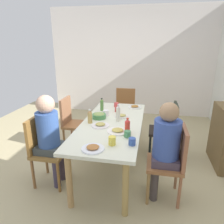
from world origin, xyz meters
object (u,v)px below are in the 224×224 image
chair_3 (167,127)px  cup_5 (117,109)px  dining_table (112,128)px  chair_1 (72,121)px  bowl_0 (99,116)px  bottle_1 (118,113)px  cup_4 (112,141)px  plate_2 (135,107)px  chair_0 (125,108)px  person_4 (49,133)px  cup_1 (132,142)px  plate_0 (93,148)px  chair_4 (44,147)px  plate_4 (122,116)px  bottle_2 (102,105)px  plate_3 (118,131)px  bottle_0 (90,117)px  cup_2 (106,113)px  cup_0 (127,134)px  bottle_3 (127,126)px  person_2 (165,143)px  cup_3 (116,105)px  chair_2 (172,159)px  plate_1 (100,125)px

chair_3 → cup_5: chair_3 is taller
dining_table → chair_1: size_ratio=2.11×
bowl_0 → bottle_1: bearing=76.0°
cup_4 → bottle_1: 0.71m
plate_2 → chair_0: bearing=-157.2°
person_4 → plate_2: size_ratio=5.16×
cup_1 → plate_0: bearing=-65.6°
chair_4 → plate_2: 1.61m
plate_4 → bottle_2: (-0.23, -0.37, 0.08)m
plate_3 → chair_0: bearing=-175.5°
chair_0 → cup_1: bearing=9.9°
bottle_0 → cup_1: bearing=49.8°
chair_0 → chair_3: same height
cup_4 → bottle_1: (-0.71, -0.05, 0.07)m
cup_2 → bottle_0: size_ratio=0.63×
chair_1 → bottle_1: 1.02m
cup_0 → dining_table: bearing=-147.9°
bowl_0 → cup_2: bowl_0 is taller
plate_2 → bottle_2: bottle_2 is taller
cup_0 → plate_3: bearing=-130.9°
chair_4 → person_4: bearing=90.0°
chair_4 → bottle_3: (-0.17, 1.04, 0.30)m
dining_table → plate_4: plate_4 is taller
chair_0 → plate_3: size_ratio=3.47×
plate_4 → bottle_3: 0.58m
chair_0 → person_2: bearing=21.1°
plate_0 → plate_4: (-1.04, 0.15, 0.00)m
plate_3 → bottle_0: bottle_0 is taller
cup_3 → chair_3: bearing=73.2°
chair_3 → plate_0: size_ratio=3.76×
bottle_3 → person_4: bearing=-80.1°
chair_1 → person_2: 1.77m
cup_2 → bottle_2: 0.24m
plate_0 → cup_5: 1.26m
plate_3 → cup_2: cup_2 is taller
chair_2 → cup_2: 1.22m
plate_1 → chair_3: bearing=124.9°
chair_0 → plate_4: 1.11m
person_4 → cup_3: person_4 is taller
chair_1 → plate_1: 0.95m
cup_3 → plate_4: bearing=19.5°
cup_0 → bottle_2: bearing=-149.8°
bottle_1 → bottle_2: size_ratio=1.18×
cup_2 → cup_5: bearing=145.5°
chair_2 → bottle_3: 0.64m
chair_0 → bottle_3: bottle_3 is taller
person_4 → bowl_0: 0.77m
cup_3 → dining_table: bearing=5.3°
cup_4 → chair_2: bearing=105.0°
plate_1 → cup_0: 0.47m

